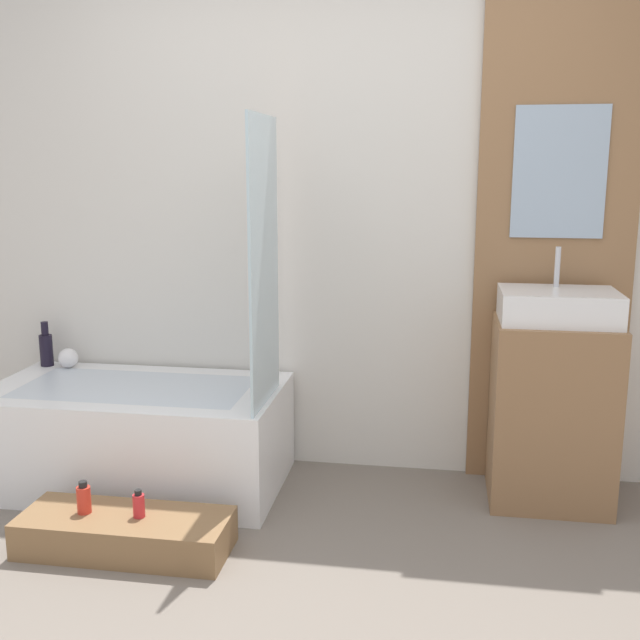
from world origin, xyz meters
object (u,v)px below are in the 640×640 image
at_px(bathtub, 138,435).
at_px(vase_round_light, 68,358).
at_px(sink, 558,306).
at_px(bottle_soap_secondary, 139,505).
at_px(bottle_soap_primary, 84,499).
at_px(wooden_step_bench, 125,533).
at_px(vase_tall_dark, 46,348).

relative_size(bathtub, vase_round_light, 13.70).
bearing_deg(sink, bottle_soap_secondary, -155.33).
relative_size(bottle_soap_primary, bottle_soap_secondary, 1.17).
bearing_deg(wooden_step_bench, bottle_soap_primary, 180.00).
height_order(wooden_step_bench, sink, sink).
distance_m(vase_round_light, bottle_soap_secondary, 1.21).
relative_size(bathtub, vase_tall_dark, 5.90).
distance_m(wooden_step_bench, vase_tall_dark, 1.32).
xyz_separation_m(vase_tall_dark, bottle_soap_secondary, (0.87, -0.92, -0.38)).
distance_m(vase_round_light, bottle_soap_primary, 1.09).
xyz_separation_m(vase_tall_dark, bottle_soap_primary, (0.64, -0.92, -0.37)).
bearing_deg(bottle_soap_primary, wooden_step_bench, 0.00).
xyz_separation_m(wooden_step_bench, bottle_soap_secondary, (0.06, 0.00, 0.13)).
bearing_deg(bottle_soap_primary, sink, 21.96).
relative_size(sink, bottle_soap_primary, 3.79).
xyz_separation_m(bottle_soap_primary, bottle_soap_secondary, (0.23, 0.00, -0.01)).
xyz_separation_m(vase_round_light, bottle_soap_primary, (0.51, -0.90, -0.33)).
bearing_deg(vase_tall_dark, bathtub, -25.50).
xyz_separation_m(sink, bottle_soap_primary, (-1.89, -0.76, -0.70)).
height_order(vase_round_light, bottle_soap_primary, vase_round_light).
distance_m(vase_tall_dark, bottle_soap_primary, 1.18).
height_order(wooden_step_bench, bottle_soap_primary, bottle_soap_primary).
relative_size(bathtub, bottle_soap_primary, 10.41).
bearing_deg(vase_round_light, sink, -3.28).
bearing_deg(sink, wooden_step_bench, -156.13).
bearing_deg(bottle_soap_secondary, bottle_soap_primary, 180.00).
distance_m(wooden_step_bench, bottle_soap_secondary, 0.14).
height_order(bathtub, bottle_soap_secondary, bathtub).
bearing_deg(bathtub, wooden_step_bench, -72.18).
xyz_separation_m(bathtub, vase_round_light, (-0.48, 0.27, 0.29)).
height_order(sink, vase_round_light, sink).
bearing_deg(vase_round_light, bathtub, -29.66).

